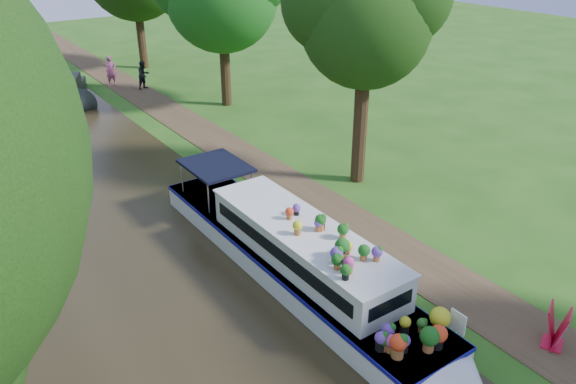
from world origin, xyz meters
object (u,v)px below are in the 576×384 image
(plant_boat, at_px, (304,259))
(pedestrian_dark, at_px, (144,75))
(second_boat, at_px, (65,91))
(pedestrian_pink, at_px, (111,71))
(sandwich_board, at_px, (556,329))

(plant_boat, distance_m, pedestrian_dark, 22.65)
(second_boat, bearing_deg, pedestrian_pink, 46.50)
(plant_boat, relative_size, second_boat, 2.00)
(plant_boat, height_order, sandwich_board, plant_boat)
(second_boat, distance_m, sandwich_board, 28.78)
(plant_boat, xyz_separation_m, sandwich_board, (3.54, -5.71, -0.34))
(second_boat, xyz_separation_m, pedestrian_dark, (4.65, -0.52, 0.39))
(plant_boat, distance_m, pedestrian_pink, 24.28)
(second_boat, height_order, pedestrian_pink, pedestrian_pink)
(sandwich_board, bearing_deg, pedestrian_dark, 64.37)
(sandwich_board, relative_size, pedestrian_dark, 0.62)
(second_boat, xyz_separation_m, sandwich_board, (4.04, -28.49, 0.01))
(sandwich_board, distance_m, pedestrian_pink, 29.85)
(plant_boat, relative_size, pedestrian_pink, 7.23)
(plant_boat, bearing_deg, pedestrian_dark, 79.44)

